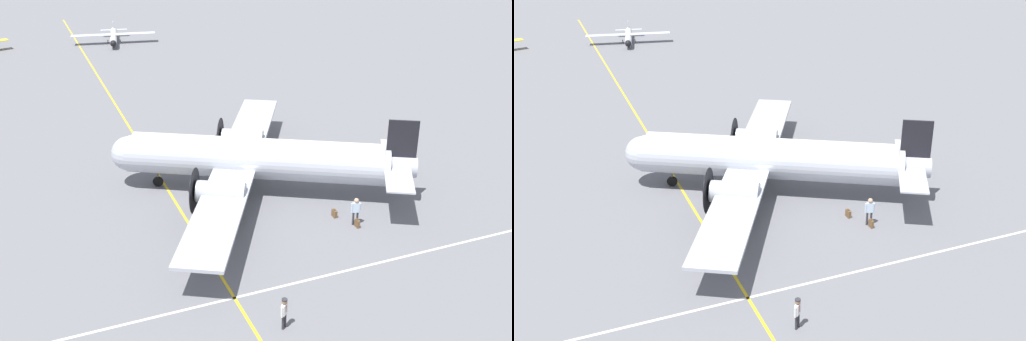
% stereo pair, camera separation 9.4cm
% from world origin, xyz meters
% --- Properties ---
extents(ground_plane, '(300.00, 300.00, 0.00)m').
position_xyz_m(ground_plane, '(0.00, 0.00, 0.00)').
color(ground_plane, slate).
extents(apron_line_eastwest, '(120.00, 0.16, 0.01)m').
position_xyz_m(apron_line_eastwest, '(0.00, -5.38, 0.00)').
color(apron_line_eastwest, gold).
rests_on(apron_line_eastwest, ground_plane).
extents(apron_line_northsouth, '(0.16, 120.00, 0.01)m').
position_xyz_m(apron_line_northsouth, '(10.39, 0.00, 0.00)').
color(apron_line_northsouth, silver).
rests_on(apron_line_northsouth, ground_plane).
extents(airliner_main, '(23.15, 19.16, 5.55)m').
position_xyz_m(airliner_main, '(-0.19, -0.33, 2.45)').
color(airliner_main, '#ADB2BC').
rests_on(airliner_main, ground_plane).
extents(crew_foreground, '(0.39, 0.46, 1.65)m').
position_xyz_m(crew_foreground, '(13.45, -4.02, 1.04)').
color(crew_foreground, '#2D2D33').
rests_on(crew_foreground, ground_plane).
extents(passenger_boarding, '(0.31, 0.59, 1.79)m').
position_xyz_m(passenger_boarding, '(6.24, 3.94, 1.09)').
color(passenger_boarding, '#2D2D33').
rests_on(passenger_boarding, ground_plane).
extents(suitcase_near_door, '(0.40, 0.15, 0.54)m').
position_xyz_m(suitcase_near_door, '(6.57, 3.90, 0.25)').
color(suitcase_near_door, brown).
rests_on(suitcase_near_door, ground_plane).
extents(suitcase_upright_spare, '(0.44, 0.19, 0.51)m').
position_xyz_m(suitcase_upright_spare, '(4.94, 3.23, 0.24)').
color(suitcase_upright_spare, brown).
rests_on(suitcase_upright_spare, ground_plane).
extents(light_aircraft_taxiing, '(7.63, 10.12, 1.96)m').
position_xyz_m(light_aircraft_taxiing, '(-43.75, -1.20, 0.82)').
color(light_aircraft_taxiing, '#B7BCC6').
rests_on(light_aircraft_taxiing, ground_plane).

